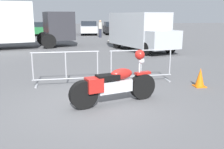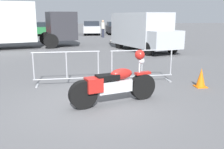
{
  "view_description": "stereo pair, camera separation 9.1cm",
  "coord_description": "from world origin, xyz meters",
  "px_view_note": "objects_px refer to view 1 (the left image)",
  "views": [
    {
      "loc": [
        -0.54,
        -5.85,
        2.17
      ],
      "look_at": [
        0.48,
        0.41,
        0.65
      ],
      "focal_mm": 40.0,
      "sensor_mm": 36.0,
      "label": 1
    },
    {
      "loc": [
        -0.46,
        -5.86,
        2.17
      ],
      "look_at": [
        0.48,
        0.41,
        0.65
      ],
      "focal_mm": 40.0,
      "sensor_mm": 36.0,
      "label": 2
    }
  ],
  "objects_px": {
    "parked_car_blue": "(65,28)",
    "parked_car_black": "(111,28)",
    "motorcycle": "(115,84)",
    "delivery_van": "(140,30)",
    "crowd_barrier_far": "(141,65)",
    "parked_car_red": "(15,29)",
    "box_truck": "(6,23)",
    "traffic_cone": "(200,78)",
    "parked_car_silver": "(89,28)",
    "parked_car_green": "(40,28)",
    "pedestrian": "(100,28)",
    "crowd_barrier_near": "(66,68)"
  },
  "relations": [
    {
      "from": "parked_car_blue",
      "to": "parked_car_silver",
      "type": "xyz_separation_m",
      "value": [
        2.65,
        -0.11,
        0.03
      ]
    },
    {
      "from": "motorcycle",
      "to": "delivery_van",
      "type": "bearing_deg",
      "value": 53.89
    },
    {
      "from": "traffic_cone",
      "to": "parked_car_red",
      "type": "bearing_deg",
      "value": 114.24
    },
    {
      "from": "motorcycle",
      "to": "pedestrian",
      "type": "relative_size",
      "value": 1.35
    },
    {
      "from": "delivery_van",
      "to": "parked_car_green",
      "type": "xyz_separation_m",
      "value": [
        -7.55,
        13.69,
        -0.52
      ]
    },
    {
      "from": "parked_car_silver",
      "to": "crowd_barrier_far",
      "type": "bearing_deg",
      "value": -177.12
    },
    {
      "from": "parked_car_green",
      "to": "pedestrian",
      "type": "distance_m",
      "value": 7.44
    },
    {
      "from": "box_truck",
      "to": "traffic_cone",
      "type": "bearing_deg",
      "value": -67.05
    },
    {
      "from": "motorcycle",
      "to": "parked_car_blue",
      "type": "bearing_deg",
      "value": 77.24
    },
    {
      "from": "traffic_cone",
      "to": "crowd_barrier_far",
      "type": "bearing_deg",
      "value": 152.2
    },
    {
      "from": "parked_car_silver",
      "to": "parked_car_black",
      "type": "height_order",
      "value": "parked_car_silver"
    },
    {
      "from": "box_truck",
      "to": "parked_car_blue",
      "type": "xyz_separation_m",
      "value": [
        3.46,
        11.67,
        -0.91
      ]
    },
    {
      "from": "parked_car_red",
      "to": "parked_car_silver",
      "type": "xyz_separation_m",
      "value": [
        7.96,
        0.01,
        0.07
      ]
    },
    {
      "from": "pedestrian",
      "to": "traffic_cone",
      "type": "relative_size",
      "value": 2.86
    },
    {
      "from": "parked_car_red",
      "to": "pedestrian",
      "type": "distance_m",
      "value": 9.73
    },
    {
      "from": "crowd_barrier_far",
      "to": "parked_car_red",
      "type": "xyz_separation_m",
      "value": [
        -8.2,
        20.99,
        0.14
      ]
    },
    {
      "from": "delivery_van",
      "to": "parked_car_blue",
      "type": "bearing_deg",
      "value": -178.87
    },
    {
      "from": "parked_car_black",
      "to": "traffic_cone",
      "type": "xyz_separation_m",
      "value": [
        -0.77,
        -22.05,
        -0.42
      ]
    },
    {
      "from": "crowd_barrier_far",
      "to": "parked_car_blue",
      "type": "distance_m",
      "value": 21.31
    },
    {
      "from": "crowd_barrier_near",
      "to": "parked_car_green",
      "type": "xyz_separation_m",
      "value": [
        -3.11,
        21.04,
        0.16
      ]
    },
    {
      "from": "box_truck",
      "to": "parked_car_black",
      "type": "height_order",
      "value": "box_truck"
    },
    {
      "from": "parked_car_green",
      "to": "crowd_barrier_near",
      "type": "bearing_deg",
      "value": -169.36
    },
    {
      "from": "box_truck",
      "to": "parked_car_black",
      "type": "xyz_separation_m",
      "value": [
        8.76,
        11.75,
        -0.92
      ]
    },
    {
      "from": "parked_car_blue",
      "to": "parked_car_silver",
      "type": "bearing_deg",
      "value": -90.14
    },
    {
      "from": "parked_car_green",
      "to": "parked_car_blue",
      "type": "xyz_separation_m",
      "value": [
        2.65,
        0.08,
        0.01
      ]
    },
    {
      "from": "delivery_van",
      "to": "parked_car_red",
      "type": "distance_m",
      "value": 17.05
    },
    {
      "from": "crowd_barrier_near",
      "to": "parked_car_silver",
      "type": "xyz_separation_m",
      "value": [
        2.19,
        21.0,
        0.21
      ]
    },
    {
      "from": "box_truck",
      "to": "pedestrian",
      "type": "xyz_separation_m",
      "value": [
        6.96,
        7.43,
        -0.72
      ]
    },
    {
      "from": "crowd_barrier_near",
      "to": "traffic_cone",
      "type": "bearing_deg",
      "value": -11.97
    },
    {
      "from": "crowd_barrier_far",
      "to": "pedestrian",
      "type": "relative_size",
      "value": 1.24
    },
    {
      "from": "crowd_barrier_far",
      "to": "box_truck",
      "type": "distance_m",
      "value": 11.43
    },
    {
      "from": "parked_car_blue",
      "to": "parked_car_silver",
      "type": "height_order",
      "value": "parked_car_silver"
    },
    {
      "from": "crowd_barrier_near",
      "to": "traffic_cone",
      "type": "height_order",
      "value": "crowd_barrier_near"
    },
    {
      "from": "parked_car_red",
      "to": "pedestrian",
      "type": "bearing_deg",
      "value": -112.85
    },
    {
      "from": "traffic_cone",
      "to": "crowd_barrier_near",
      "type": "bearing_deg",
      "value": 168.03
    },
    {
      "from": "motorcycle",
      "to": "parked_car_blue",
      "type": "distance_m",
      "value": 23.09
    },
    {
      "from": "delivery_van",
      "to": "parked_car_silver",
      "type": "height_order",
      "value": "delivery_van"
    },
    {
      "from": "parked_car_blue",
      "to": "parked_car_black",
      "type": "height_order",
      "value": "parked_car_blue"
    },
    {
      "from": "crowd_barrier_near",
      "to": "box_truck",
      "type": "xyz_separation_m",
      "value": [
        -3.91,
        9.44,
        1.08
      ]
    },
    {
      "from": "parked_car_green",
      "to": "parked_car_silver",
      "type": "distance_m",
      "value": 5.31
    },
    {
      "from": "crowd_barrier_far",
      "to": "parked_car_red",
      "type": "height_order",
      "value": "parked_car_red"
    },
    {
      "from": "crowd_barrier_far",
      "to": "box_truck",
      "type": "height_order",
      "value": "box_truck"
    },
    {
      "from": "crowd_barrier_far",
      "to": "pedestrian",
      "type": "bearing_deg",
      "value": 87.92
    },
    {
      "from": "parked_car_silver",
      "to": "box_truck",
      "type": "bearing_deg",
      "value": 154.38
    },
    {
      "from": "motorcycle",
      "to": "parked_car_red",
      "type": "bearing_deg",
      "value": 90.03
    },
    {
      "from": "crowd_barrier_far",
      "to": "parked_car_red",
      "type": "relative_size",
      "value": 0.51
    },
    {
      "from": "parked_car_red",
      "to": "parked_car_black",
      "type": "bearing_deg",
      "value": -86.73
    },
    {
      "from": "delivery_van",
      "to": "traffic_cone",
      "type": "distance_m",
      "value": 8.27
    },
    {
      "from": "crowd_barrier_near",
      "to": "parked_car_green",
      "type": "distance_m",
      "value": 21.27
    },
    {
      "from": "motorcycle",
      "to": "traffic_cone",
      "type": "distance_m",
      "value": 3.05
    }
  ]
}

